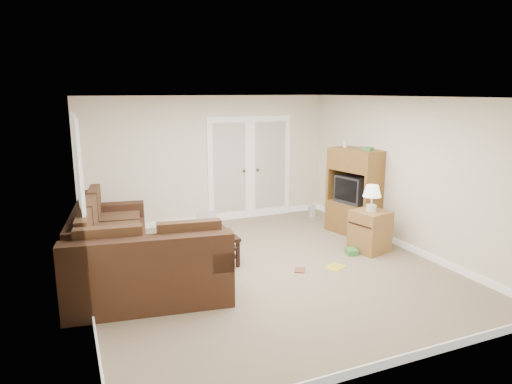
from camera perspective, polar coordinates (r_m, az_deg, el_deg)
name	(u,v)px	position (r m, az deg, el deg)	size (l,w,h in m)	color
floor	(266,268)	(6.89, 1.31, -9.49)	(5.50, 5.50, 0.00)	gray
ceiling	(267,97)	(6.39, 1.42, 11.78)	(5.00, 5.50, 0.02)	silver
wall_left	(81,202)	(5.97, -21.07, -1.23)	(0.02, 5.50, 2.50)	white
wall_right	(406,174)	(7.88, 18.19, 2.15)	(0.02, 5.50, 2.50)	white
wall_back	(210,160)	(9.06, -5.83, 4.00)	(5.00, 0.02, 2.50)	white
wall_front	(394,244)	(4.26, 16.87, -6.26)	(5.00, 0.02, 2.50)	white
baseboards	(266,265)	(6.87, 1.31, -9.11)	(5.00, 5.50, 0.10)	white
french_doors	(250,168)	(9.35, -0.75, 2.99)	(1.80, 0.05, 2.13)	white
window_left	(78,166)	(6.90, -21.31, 3.05)	(0.05, 1.92, 1.42)	white
sectional_sofa	(126,255)	(6.61, -15.92, -7.58)	(2.14, 3.28, 0.94)	#3D2517
coffee_table	(212,243)	(7.25, -5.54, -6.36)	(0.57, 1.11, 0.75)	black
tv_armoire	(355,191)	(8.50, 12.28, 0.07)	(0.74, 1.07, 1.68)	brown
side_cabinet	(370,228)	(7.70, 14.08, -4.34)	(0.63, 0.63, 1.11)	olive
space_heater	(312,211)	(9.62, 7.01, -2.33)	(0.11, 0.09, 0.27)	silver
floor_magazine	(335,267)	(7.03, 9.88, -9.21)	(0.30, 0.24, 0.01)	gold
floor_greenbox	(351,252)	(7.59, 11.83, -7.31)	(0.16, 0.22, 0.09)	#3A803C
floor_book	(295,270)	(6.84, 4.86, -9.65)	(0.15, 0.21, 0.02)	brown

